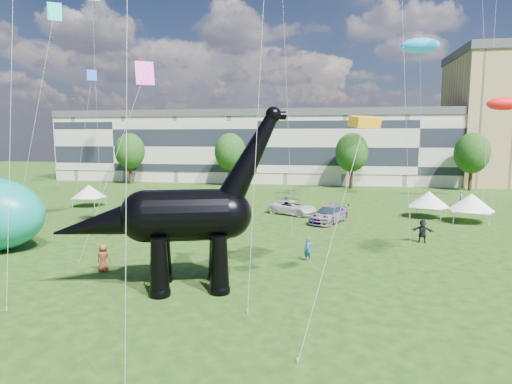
# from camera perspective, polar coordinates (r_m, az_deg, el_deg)

# --- Properties ---
(ground) EXTENTS (220.00, 220.00, 0.00)m
(ground) POSITION_cam_1_polar(r_m,az_deg,el_deg) (19.68, -4.74, -17.66)
(ground) COLOR #16330C
(ground) RESTS_ON ground
(terrace_row) EXTENTS (78.00, 11.00, 12.00)m
(terrace_row) POSITION_cam_1_polar(r_m,az_deg,el_deg) (80.26, 0.79, 5.76)
(terrace_row) COLOR beige
(terrace_row) RESTS_ON ground
(tree_far_left) EXTENTS (5.20, 5.20, 9.44)m
(tree_far_left) POSITION_cam_1_polar(r_m,az_deg,el_deg) (78.30, -16.48, 5.63)
(tree_far_left) COLOR #382314
(tree_far_left) RESTS_ON ground
(tree_mid_left) EXTENTS (5.20, 5.20, 9.44)m
(tree_mid_left) POSITION_cam_1_polar(r_m,az_deg,el_deg) (72.19, -3.49, 5.79)
(tree_mid_left) COLOR #382314
(tree_mid_left) RESTS_ON ground
(tree_mid_right) EXTENTS (5.20, 5.20, 9.44)m
(tree_mid_right) POSITION_cam_1_polar(r_m,az_deg,el_deg) (70.36, 12.65, 5.58)
(tree_mid_right) COLOR #382314
(tree_mid_right) RESTS_ON ground
(tree_far_right) EXTENTS (5.20, 5.20, 9.44)m
(tree_far_right) POSITION_cam_1_polar(r_m,az_deg,el_deg) (73.47, 26.87, 5.04)
(tree_far_right) COLOR #382314
(tree_far_right) RESTS_ON ground
(dinosaur_sculpture) EXTENTS (12.54, 5.65, 10.34)m
(dinosaur_sculpture) POSITION_cam_1_polar(r_m,az_deg,el_deg) (23.66, -10.27, -3.49)
(dinosaur_sculpture) COLOR black
(dinosaur_sculpture) RESTS_ON ground
(car_silver) EXTENTS (2.19, 4.22, 1.37)m
(car_silver) POSITION_cam_1_polar(r_m,az_deg,el_deg) (46.62, -11.44, -2.17)
(car_silver) COLOR silver
(car_silver) RESTS_ON ground
(car_grey) EXTENTS (4.87, 2.44, 1.53)m
(car_grey) POSITION_cam_1_polar(r_m,az_deg,el_deg) (44.73, -13.64, -2.53)
(car_grey) COLOR slate
(car_grey) RESTS_ON ground
(car_white) EXTENTS (5.91, 4.75, 1.50)m
(car_white) POSITION_cam_1_polar(r_m,az_deg,el_deg) (46.02, 4.97, -2.09)
(car_white) COLOR silver
(car_white) RESTS_ON ground
(car_dark) EXTENTS (4.34, 5.97, 1.61)m
(car_dark) POSITION_cam_1_polar(r_m,az_deg,el_deg) (42.24, 9.70, -2.96)
(car_dark) COLOR #595960
(car_dark) RESTS_ON ground
(gazebo_near) EXTENTS (5.15, 5.15, 2.75)m
(gazebo_near) POSITION_cam_1_polar(r_m,az_deg,el_deg) (47.46, 22.03, -0.87)
(gazebo_near) COLOR white
(gazebo_near) RESTS_ON ground
(gazebo_far) EXTENTS (5.03, 5.03, 2.87)m
(gazebo_far) POSITION_cam_1_polar(r_m,az_deg,el_deg) (46.36, 26.79, -1.21)
(gazebo_far) COLOR white
(gazebo_far) RESTS_ON ground
(gazebo_left) EXTENTS (3.83, 3.83, 2.62)m
(gazebo_left) POSITION_cam_1_polar(r_m,az_deg,el_deg) (54.74, -21.37, 0.10)
(gazebo_left) COLOR silver
(gazebo_left) RESTS_ON ground
(visitors) EXTENTS (51.84, 47.40, 1.87)m
(visitors) POSITION_cam_1_polar(r_m,az_deg,el_deg) (34.96, -5.17, -4.92)
(visitors) COLOR brown
(visitors) RESTS_ON ground
(kites) EXTENTS (60.83, 53.49, 31.72)m
(kites) POSITION_cam_1_polar(r_m,az_deg,el_deg) (56.40, 27.03, 18.92)
(kites) COLOR red
(kites) RESTS_ON ground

